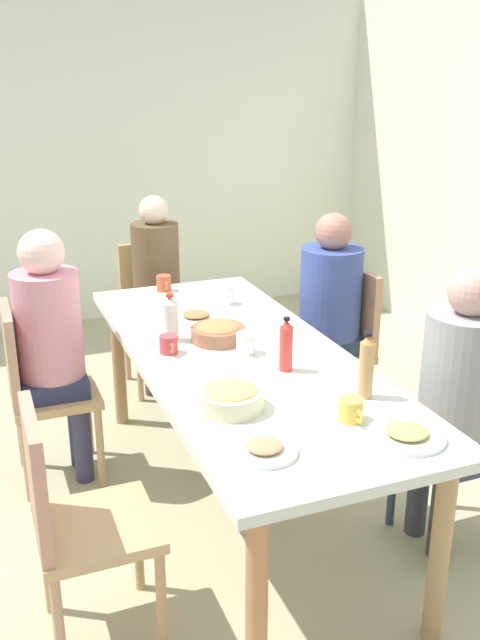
# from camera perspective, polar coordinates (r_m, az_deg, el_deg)

# --- Properties ---
(ground_plane) EXTENTS (6.87, 6.87, 0.00)m
(ground_plane) POSITION_cam_1_polar(r_m,az_deg,el_deg) (3.37, 0.00, -14.77)
(ground_plane) COLOR tan
(wall_left) EXTENTS (0.12, 4.61, 2.60)m
(wall_left) POSITION_cam_1_polar(r_m,az_deg,el_deg) (5.64, -11.14, 13.07)
(wall_left) COLOR white
(wall_left) RESTS_ON ground_plane
(dining_table) EXTENTS (2.21, 0.88, 0.76)m
(dining_table) POSITION_cam_1_polar(r_m,az_deg,el_deg) (3.04, 0.00, -4.07)
(dining_table) COLOR silver
(dining_table) RESTS_ON ground_plane
(chair_0) EXTENTS (0.40, 0.40, 0.90)m
(chair_0) POSITION_cam_1_polar(r_m,az_deg,el_deg) (3.45, -16.28, -5.07)
(chair_0) COLOR tan
(chair_0) RESTS_ON ground_plane
(person_0) EXTENTS (0.31, 0.31, 1.25)m
(person_0) POSITION_cam_1_polar(r_m,az_deg,el_deg) (3.36, -15.15, -1.20)
(person_0) COLOR navy
(person_0) RESTS_ON ground_plane
(chair_1) EXTENTS (0.40, 0.40, 0.90)m
(chair_1) POSITION_cam_1_polar(r_m,az_deg,el_deg) (3.07, 18.46, -8.43)
(chair_1) COLOR #2A3149
(chair_1) RESTS_ON ground_plane
(person_1) EXTENTS (0.33, 0.33, 1.21)m
(person_1) POSITION_cam_1_polar(r_m,az_deg,el_deg) (2.93, 17.55, -5.00)
(person_1) COLOR #363C3A
(person_1) RESTS_ON ground_plane
(chair_2) EXTENTS (0.40, 0.40, 0.90)m
(chair_2) POSITION_cam_1_polar(r_m,az_deg,el_deg) (2.48, -13.56, -15.19)
(chair_2) COLOR tan
(chair_2) RESTS_ON ground_plane
(chair_3) EXTENTS (0.40, 0.40, 0.90)m
(chair_3) POSITION_cam_1_polar(r_m,az_deg,el_deg) (3.90, 8.27, -1.56)
(chair_3) COLOR tan
(chair_3) RESTS_ON ground_plane
(person_3) EXTENTS (0.33, 0.33, 1.22)m
(person_3) POSITION_cam_1_polar(r_m,az_deg,el_deg) (3.78, 7.26, 1.44)
(person_3) COLOR #29344F
(person_3) RESTS_ON ground_plane
(chair_4) EXTENTS (0.40, 0.40, 0.90)m
(chair_4) POSITION_cam_1_polar(r_m,az_deg,el_deg) (4.43, -7.01, 1.10)
(chair_4) COLOR tan
(chair_4) RESTS_ON ground_plane
(person_4) EXTENTS (0.30, 0.30, 1.22)m
(person_4) POSITION_cam_1_polar(r_m,az_deg,el_deg) (4.28, -6.81, 3.41)
(person_4) COLOR #3F363D
(person_4) RESTS_ON ground_plane
(plate_0) EXTENTS (0.21, 0.21, 0.04)m
(plate_0) POSITION_cam_1_polar(r_m,az_deg,el_deg) (2.25, 2.01, -10.51)
(plate_0) COLOR white
(plate_0) RESTS_ON dining_table
(plate_1) EXTENTS (0.24, 0.24, 0.04)m
(plate_1) POSITION_cam_1_polar(r_m,az_deg,el_deg) (3.41, -3.61, 0.26)
(plate_1) COLOR silver
(plate_1) RESTS_ON dining_table
(plate_2) EXTENTS (0.26, 0.26, 0.04)m
(plate_2) POSITION_cam_1_polar(r_m,az_deg,el_deg) (2.39, 13.46, -9.08)
(plate_2) COLOR silver
(plate_2) RESTS_ON dining_table
(bowl_0) EXTENTS (0.24, 0.24, 0.09)m
(bowl_0) POSITION_cam_1_polar(r_m,az_deg,el_deg) (2.51, -0.79, -6.31)
(bowl_0) COLOR beige
(bowl_0) RESTS_ON dining_table
(bowl_1) EXTENTS (0.25, 0.25, 0.08)m
(bowl_1) POSITION_cam_1_polar(r_m,az_deg,el_deg) (3.13, -1.80, -0.98)
(bowl_1) COLOR #9F6347
(bowl_1) RESTS_ON dining_table
(cup_0) EXTENTS (0.12, 0.08, 0.09)m
(cup_0) POSITION_cam_1_polar(r_m,az_deg,el_deg) (3.88, -6.24, 3.01)
(cup_0) COLOR #C85235
(cup_0) RESTS_ON dining_table
(cup_1) EXTENTS (0.12, 0.08, 0.08)m
(cup_1) POSITION_cam_1_polar(r_m,az_deg,el_deg) (3.01, -5.84, -2.00)
(cup_1) COLOR #C44346
(cup_1) RESTS_ON dining_table
(cup_2) EXTENTS (0.12, 0.08, 0.09)m
(cup_2) POSITION_cam_1_polar(r_m,az_deg,el_deg) (2.99, 0.49, -1.91)
(cup_2) COLOR white
(cup_2) RESTS_ON dining_table
(cup_3) EXTENTS (0.12, 0.09, 0.08)m
(cup_3) POSITION_cam_1_polar(r_m,az_deg,el_deg) (2.46, 9.06, -7.26)
(cup_3) COLOR #E9C44E
(cup_3) RESTS_ON dining_table
(cup_4) EXTENTS (0.11, 0.07, 0.10)m
(cup_4) POSITION_cam_1_polar(r_m,az_deg,el_deg) (3.63, -1.05, 2.06)
(cup_4) COLOR white
(cup_4) RESTS_ON dining_table
(bottle_0) EXTENTS (0.05, 0.05, 0.26)m
(bottle_0) POSITION_cam_1_polar(r_m,az_deg,el_deg) (2.60, 10.29, -3.78)
(bottle_0) COLOR tan
(bottle_0) RESTS_ON dining_table
(bottle_1) EXTENTS (0.07, 0.07, 0.22)m
(bottle_1) POSITION_cam_1_polar(r_m,az_deg,el_deg) (3.13, -5.70, 0.11)
(bottle_1) COLOR silver
(bottle_1) RESTS_ON dining_table
(bottle_2) EXTENTS (0.05, 0.05, 0.23)m
(bottle_2) POSITION_cam_1_polar(r_m,az_deg,el_deg) (2.80, 3.79, -2.10)
(bottle_2) COLOR #DC3C37
(bottle_2) RESTS_ON dining_table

